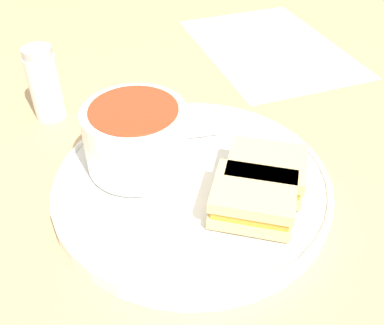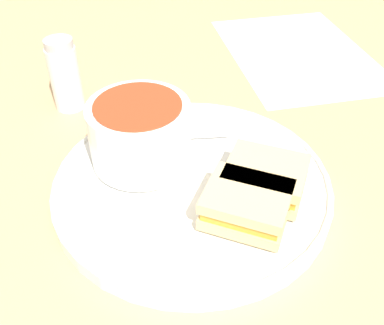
{
  "view_description": "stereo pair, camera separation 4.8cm",
  "coord_description": "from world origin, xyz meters",
  "px_view_note": "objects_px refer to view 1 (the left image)",
  "views": [
    {
      "loc": [
        -0.06,
        -0.36,
        0.35
      ],
      "look_at": [
        0.0,
        0.0,
        0.04
      ],
      "focal_mm": 42.0,
      "sensor_mm": 36.0,
      "label": 1
    },
    {
      "loc": [
        -0.01,
        -0.37,
        0.35
      ],
      "look_at": [
        0.0,
        0.0,
        0.04
      ],
      "focal_mm": 42.0,
      "sensor_mm": 36.0,
      "label": 2
    }
  ],
  "objects_px": {
    "soup_bowl": "(136,137)",
    "salt_shaker": "(45,84)",
    "sandwich_half_near": "(253,199)",
    "sandwich_half_far": "(266,172)",
    "spoon": "(156,138)"
  },
  "relations": [
    {
      "from": "soup_bowl",
      "to": "salt_shaker",
      "type": "relative_size",
      "value": 1.11
    },
    {
      "from": "sandwich_half_near",
      "to": "salt_shaker",
      "type": "bearing_deg",
      "value": 132.58
    },
    {
      "from": "sandwich_half_near",
      "to": "sandwich_half_far",
      "type": "bearing_deg",
      "value": 57.99
    },
    {
      "from": "spoon",
      "to": "sandwich_half_near",
      "type": "bearing_deg",
      "value": 119.25
    },
    {
      "from": "sandwich_half_far",
      "to": "salt_shaker",
      "type": "xyz_separation_m",
      "value": [
        -0.24,
        0.2,
        0.01
      ]
    },
    {
      "from": "soup_bowl",
      "to": "salt_shaker",
      "type": "distance_m",
      "value": 0.18
    },
    {
      "from": "sandwich_half_near",
      "to": "soup_bowl",
      "type": "bearing_deg",
      "value": 139.24
    },
    {
      "from": "soup_bowl",
      "to": "sandwich_half_near",
      "type": "height_order",
      "value": "soup_bowl"
    },
    {
      "from": "salt_shaker",
      "to": "sandwich_half_far",
      "type": "bearing_deg",
      "value": -39.65
    },
    {
      "from": "soup_bowl",
      "to": "spoon",
      "type": "xyz_separation_m",
      "value": [
        0.02,
        0.04,
        -0.03
      ]
    },
    {
      "from": "soup_bowl",
      "to": "sandwich_half_far",
      "type": "distance_m",
      "value": 0.14
    },
    {
      "from": "spoon",
      "to": "salt_shaker",
      "type": "distance_m",
      "value": 0.18
    },
    {
      "from": "sandwich_half_far",
      "to": "salt_shaker",
      "type": "relative_size",
      "value": 0.98
    },
    {
      "from": "spoon",
      "to": "sandwich_half_near",
      "type": "xyz_separation_m",
      "value": [
        0.08,
        -0.13,
        0.01
      ]
    },
    {
      "from": "sandwich_half_far",
      "to": "spoon",
      "type": "bearing_deg",
      "value": 139.18
    }
  ]
}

